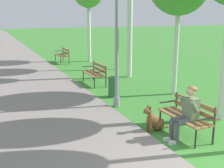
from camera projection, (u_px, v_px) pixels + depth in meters
paved_path at (6, 47)px, 25.80m from camera, size 3.37×60.00×0.04m
park_bench_near at (187, 114)px, 6.85m from camera, size 0.55×1.50×0.85m
park_bench_mid at (95, 72)px, 11.91m from camera, size 0.55×1.50×0.85m
park_bench_far at (63, 54)px, 17.23m from camera, size 0.55×1.50×0.85m
person_seated_on_near_bench at (187, 111)px, 6.53m from camera, size 0.74×0.49×1.25m
dog_brown at (155, 121)px, 7.11m from camera, size 0.83×0.34×0.71m
lamp_post_near at (117, 32)px, 8.55m from camera, size 0.24×0.24×4.45m
litter_bin at (113, 87)px, 10.08m from camera, size 0.36×0.36×0.70m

